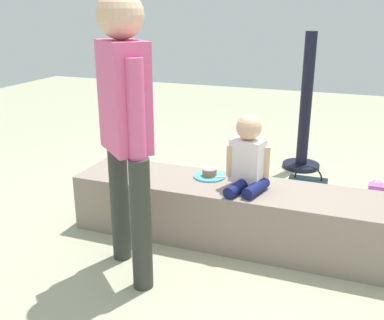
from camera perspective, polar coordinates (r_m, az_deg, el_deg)
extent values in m
plane|color=#A4A588|center=(3.18, 6.51, -10.03)|extent=(12.00, 12.00, 0.00)
cube|color=gray|center=(3.09, 6.64, -6.81)|extent=(2.35, 0.50, 0.40)
cylinder|color=#121951|center=(2.90, 5.78, -3.43)|extent=(0.13, 0.26, 0.08)
cylinder|color=#121951|center=(2.90, 8.04, -3.52)|extent=(0.13, 0.26, 0.08)
cube|color=white|center=(2.96, 7.03, -0.10)|extent=(0.23, 0.18, 0.28)
sphere|color=#DBAD8C|center=(2.89, 7.21, 4.09)|extent=(0.16, 0.16, 0.16)
cylinder|color=#DBAD8C|center=(2.96, 4.80, -0.10)|extent=(0.05, 0.05, 0.21)
cylinder|color=#DBAD8C|center=(2.96, 9.25, -0.28)|extent=(0.05, 0.05, 0.21)
cylinder|color=#31342D|center=(2.53, -6.40, -8.16)|extent=(0.11, 0.11, 0.77)
cylinder|color=#31342D|center=(2.84, -9.06, -5.18)|extent=(0.11, 0.11, 0.77)
cube|color=#E3578D|center=(2.47, -8.50, 7.81)|extent=(0.38, 0.36, 0.59)
sphere|color=#DBAD8C|center=(2.43, -8.99, 17.53)|extent=(0.25, 0.25, 0.25)
cylinder|color=#E3578D|center=(2.32, -7.02, 5.81)|extent=(0.09, 0.09, 0.56)
cylinder|color=#E3578D|center=(2.64, -9.69, 7.25)|extent=(0.09, 0.09, 0.56)
cylinder|color=#4CA5D8|center=(3.16, 2.20, -2.06)|extent=(0.22, 0.22, 0.01)
cylinder|color=olive|center=(3.15, 2.21, -1.58)|extent=(0.10, 0.10, 0.05)
cylinder|color=pink|center=(3.14, 2.21, -1.12)|extent=(0.10, 0.10, 0.01)
cube|color=silver|center=(3.13, 3.19, -2.11)|extent=(0.11, 0.04, 0.00)
cube|color=#B259BF|center=(3.73, 22.56, -4.74)|extent=(0.19, 0.10, 0.26)
torus|color=white|center=(3.69, 22.15, -2.84)|extent=(0.08, 0.01, 0.08)
cylinder|color=black|center=(4.65, 13.49, -0.66)|extent=(0.36, 0.36, 0.04)
cylinder|color=black|center=(4.48, 14.13, 7.27)|extent=(0.11, 0.11, 1.27)
cylinder|color=silver|center=(3.59, 18.55, -6.07)|extent=(0.06, 0.06, 0.15)
cone|color=silver|center=(3.56, 18.70, -4.77)|extent=(0.05, 0.05, 0.03)
cylinder|color=white|center=(3.55, 18.73, -4.46)|extent=(0.03, 0.03, 0.02)
cylinder|color=red|center=(3.94, 10.10, -3.38)|extent=(0.09, 0.09, 0.12)
cube|color=black|center=(3.75, 14.22, -3.94)|extent=(0.30, 0.12, 0.23)
torus|color=black|center=(3.71, 14.36, -2.29)|extent=(0.22, 0.01, 0.22)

